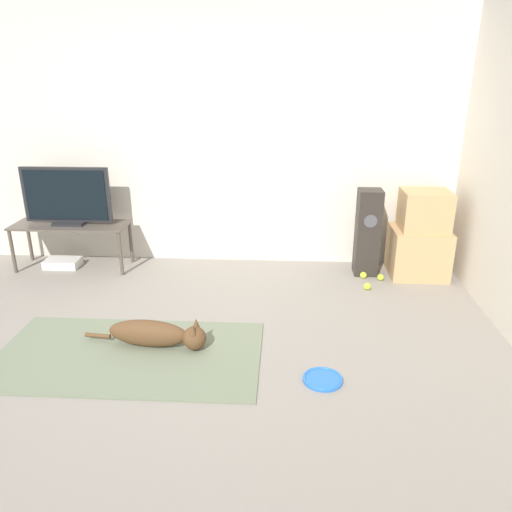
{
  "coord_description": "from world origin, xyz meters",
  "views": [
    {
      "loc": [
        0.84,
        -2.97,
        1.95
      ],
      "look_at": [
        0.61,
        1.0,
        0.45
      ],
      "focal_mm": 35.0,
      "sensor_mm": 36.0,
      "label": 1
    }
  ],
  "objects_px": {
    "dog": "(158,334)",
    "tennis_ball_loose_on_carpet": "(367,286)",
    "cardboard_box_upper": "(425,210)",
    "tennis_ball_near_speaker": "(381,277)",
    "floor_speaker": "(368,233)",
    "frisbee": "(323,379)",
    "cardboard_box_lower": "(418,252)",
    "tennis_ball_by_boxes": "(363,275)",
    "tv": "(67,197)",
    "tv_stand": "(71,229)",
    "game_console": "(63,263)"
  },
  "relations": [
    {
      "from": "cardboard_box_lower",
      "to": "game_console",
      "type": "bearing_deg",
      "value": -179.99
    },
    {
      "from": "tennis_ball_by_boxes",
      "to": "tennis_ball_loose_on_carpet",
      "type": "bearing_deg",
      "value": -90.35
    },
    {
      "from": "floor_speaker",
      "to": "frisbee",
      "type": "bearing_deg",
      "value": -106.04
    },
    {
      "from": "tv_stand",
      "to": "cardboard_box_upper",
      "type": "bearing_deg",
      "value": 0.08
    },
    {
      "from": "tv_stand",
      "to": "game_console",
      "type": "xyz_separation_m",
      "value": [
        -0.14,
        0.0,
        -0.37
      ]
    },
    {
      "from": "tv",
      "to": "tennis_ball_near_speaker",
      "type": "height_order",
      "value": "tv"
    },
    {
      "from": "frisbee",
      "to": "cardboard_box_upper",
      "type": "xyz_separation_m",
      "value": [
        1.07,
        1.9,
        0.66
      ]
    },
    {
      "from": "cardboard_box_upper",
      "to": "cardboard_box_lower",
      "type": "bearing_deg",
      "value": -179.26
    },
    {
      "from": "floor_speaker",
      "to": "tennis_ball_loose_on_carpet",
      "type": "height_order",
      "value": "floor_speaker"
    },
    {
      "from": "cardboard_box_upper",
      "to": "tv_stand",
      "type": "xyz_separation_m",
      "value": [
        -3.52,
        -0.0,
        -0.26
      ]
    },
    {
      "from": "game_console",
      "to": "tennis_ball_loose_on_carpet",
      "type": "bearing_deg",
      "value": -7.38
    },
    {
      "from": "dog",
      "to": "cardboard_box_upper",
      "type": "bearing_deg",
      "value": 34.11
    },
    {
      "from": "cardboard_box_lower",
      "to": "tennis_ball_loose_on_carpet",
      "type": "relative_size",
      "value": 8.28
    },
    {
      "from": "frisbee",
      "to": "tennis_ball_loose_on_carpet",
      "type": "xyz_separation_m",
      "value": [
        0.52,
        1.49,
        0.02
      ]
    },
    {
      "from": "floor_speaker",
      "to": "cardboard_box_upper",
      "type": "bearing_deg",
      "value": -1.23
    },
    {
      "from": "cardboard_box_lower",
      "to": "game_console",
      "type": "height_order",
      "value": "cardboard_box_lower"
    },
    {
      "from": "floor_speaker",
      "to": "tennis_ball_by_boxes",
      "type": "xyz_separation_m",
      "value": [
        -0.03,
        -0.14,
        -0.4
      ]
    },
    {
      "from": "tv",
      "to": "frisbee",
      "type": "bearing_deg",
      "value": -37.75
    },
    {
      "from": "frisbee",
      "to": "cardboard_box_lower",
      "type": "height_order",
      "value": "cardboard_box_lower"
    },
    {
      "from": "dog",
      "to": "floor_speaker",
      "type": "xyz_separation_m",
      "value": [
        1.74,
        1.55,
        0.32
      ]
    },
    {
      "from": "cardboard_box_lower",
      "to": "cardboard_box_upper",
      "type": "distance_m",
      "value": 0.43
    },
    {
      "from": "frisbee",
      "to": "tennis_ball_by_boxes",
      "type": "relative_size",
      "value": 4.06
    },
    {
      "from": "floor_speaker",
      "to": "tv",
      "type": "relative_size",
      "value": 0.98
    },
    {
      "from": "dog",
      "to": "tennis_ball_loose_on_carpet",
      "type": "relative_size",
      "value": 14.24
    },
    {
      "from": "game_console",
      "to": "dog",
      "type": "bearing_deg",
      "value": -47.91
    },
    {
      "from": "cardboard_box_lower",
      "to": "tennis_ball_by_boxes",
      "type": "relative_size",
      "value": 8.28
    },
    {
      "from": "tennis_ball_loose_on_carpet",
      "to": "game_console",
      "type": "bearing_deg",
      "value": 172.62
    },
    {
      "from": "cardboard_box_upper",
      "to": "tv",
      "type": "distance_m",
      "value": 3.52
    },
    {
      "from": "tv_stand",
      "to": "cardboard_box_lower",
      "type": "bearing_deg",
      "value": 0.08
    },
    {
      "from": "tennis_ball_near_speaker",
      "to": "cardboard_box_lower",
      "type": "bearing_deg",
      "value": 24.52
    },
    {
      "from": "dog",
      "to": "tennis_ball_loose_on_carpet",
      "type": "bearing_deg",
      "value": 33.55
    },
    {
      "from": "dog",
      "to": "cardboard_box_upper",
      "type": "distance_m",
      "value": 2.8
    },
    {
      "from": "cardboard_box_lower",
      "to": "tennis_ball_near_speaker",
      "type": "bearing_deg",
      "value": -155.48
    },
    {
      "from": "cardboard_box_lower",
      "to": "tennis_ball_loose_on_carpet",
      "type": "xyz_separation_m",
      "value": [
        -0.54,
        -0.4,
        -0.21
      ]
    },
    {
      "from": "tv",
      "to": "tennis_ball_near_speaker",
      "type": "bearing_deg",
      "value": -3.15
    },
    {
      "from": "frisbee",
      "to": "tv",
      "type": "relative_size",
      "value": 0.3
    },
    {
      "from": "cardboard_box_upper",
      "to": "tennis_ball_near_speaker",
      "type": "height_order",
      "value": "cardboard_box_upper"
    },
    {
      "from": "game_console",
      "to": "cardboard_box_lower",
      "type": "bearing_deg",
      "value": 0.01
    },
    {
      "from": "floor_speaker",
      "to": "tennis_ball_by_boxes",
      "type": "height_order",
      "value": "floor_speaker"
    },
    {
      "from": "frisbee",
      "to": "tv",
      "type": "xyz_separation_m",
      "value": [
        -2.45,
        1.89,
        0.74
      ]
    },
    {
      "from": "cardboard_box_lower",
      "to": "tennis_ball_near_speaker",
      "type": "distance_m",
      "value": 0.47
    },
    {
      "from": "dog",
      "to": "game_console",
      "type": "height_order",
      "value": "dog"
    },
    {
      "from": "tv",
      "to": "tv_stand",
      "type": "bearing_deg",
      "value": -90.0
    },
    {
      "from": "tv_stand",
      "to": "tennis_ball_loose_on_carpet",
      "type": "bearing_deg",
      "value": -7.64
    },
    {
      "from": "tv_stand",
      "to": "tv",
      "type": "xyz_separation_m",
      "value": [
        0.0,
        0.0,
        0.34
      ]
    },
    {
      "from": "tv",
      "to": "tennis_ball_near_speaker",
      "type": "distance_m",
      "value": 3.21
    },
    {
      "from": "tv_stand",
      "to": "tennis_ball_near_speaker",
      "type": "distance_m",
      "value": 3.15
    },
    {
      "from": "tennis_ball_near_speaker",
      "to": "game_console",
      "type": "bearing_deg",
      "value": 176.96
    },
    {
      "from": "dog",
      "to": "tv",
      "type": "height_order",
      "value": "tv"
    },
    {
      "from": "tennis_ball_near_speaker",
      "to": "floor_speaker",
      "type": "bearing_deg",
      "value": 124.89
    }
  ]
}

